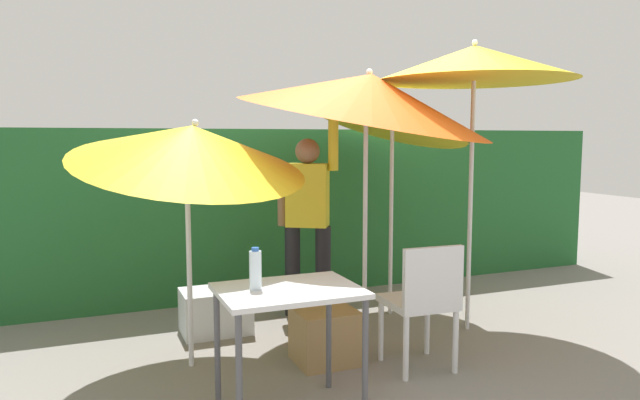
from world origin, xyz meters
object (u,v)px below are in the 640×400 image
at_px(chair_plastic, 423,298).
at_px(crate_cardboard, 325,336).
at_px(bottle_water, 255,270).
at_px(person_vendor, 308,213).
at_px(umbrella_orange, 474,64).
at_px(umbrella_yellow, 390,112).
at_px(umbrella_navy, 191,146).
at_px(umbrella_rainbow, 368,97).
at_px(cooler_box, 216,311).
at_px(folding_table, 289,304).

bearing_deg(chair_plastic, crate_cardboard, 145.54).
relative_size(chair_plastic, bottle_water, 3.71).
relative_size(person_vendor, chair_plastic, 2.11).
bearing_deg(umbrella_orange, person_vendor, 142.45).
relative_size(umbrella_orange, umbrella_yellow, 1.09).
height_order(umbrella_navy, crate_cardboard, umbrella_navy).
distance_m(person_vendor, crate_cardboard, 1.34).
height_order(umbrella_rainbow, crate_cardboard, umbrella_rainbow).
bearing_deg(chair_plastic, person_vendor, 100.91).
bearing_deg(person_vendor, umbrella_rainbow, -70.41).
bearing_deg(chair_plastic, umbrella_navy, 154.30).
bearing_deg(umbrella_navy, cooler_box, 66.22).
bearing_deg(folding_table, person_vendor, 65.71).
height_order(umbrella_rainbow, cooler_box, umbrella_rainbow).
xyz_separation_m(umbrella_orange, chair_plastic, (-0.83, -0.61, -1.69)).
relative_size(crate_cardboard, folding_table, 0.53).
relative_size(umbrella_orange, umbrella_navy, 1.24).
distance_m(umbrella_orange, umbrella_yellow, 0.86).
distance_m(umbrella_yellow, cooler_box, 2.30).
bearing_deg(umbrella_yellow, umbrella_rainbow, -133.57).
bearing_deg(umbrella_rainbow, cooler_box, 154.30).
relative_size(umbrella_navy, bottle_water, 8.02).
relative_size(umbrella_navy, folding_table, 2.41).
relative_size(umbrella_yellow, folding_table, 2.75).
xyz_separation_m(umbrella_orange, umbrella_yellow, (-0.39, 0.68, -0.36)).
relative_size(person_vendor, cooler_box, 3.42).
bearing_deg(person_vendor, umbrella_yellow, -13.94).
bearing_deg(cooler_box, chair_plastic, -48.85).
distance_m(umbrella_rainbow, crate_cardboard, 1.85).
bearing_deg(umbrella_navy, person_vendor, 34.01).
height_order(umbrella_yellow, crate_cardboard, umbrella_yellow).
xyz_separation_m(umbrella_rainbow, umbrella_navy, (-1.40, -0.10, -0.38)).
xyz_separation_m(umbrella_rainbow, person_vendor, (-0.24, 0.68, -0.99)).
xyz_separation_m(crate_cardboard, folding_table, (-0.50, -0.66, 0.47)).
height_order(person_vendor, chair_plastic, person_vendor).
bearing_deg(umbrella_yellow, folding_table, -133.96).
bearing_deg(folding_table, cooler_box, 93.12).
bearing_deg(cooler_box, crate_cardboard, -57.72).
distance_m(umbrella_orange, umbrella_navy, 2.36).
distance_m(folding_table, bottle_water, 0.28).
bearing_deg(bottle_water, umbrella_orange, 22.14).
height_order(umbrella_orange, umbrella_navy, umbrella_orange).
distance_m(chair_plastic, crate_cardboard, 0.76).
xyz_separation_m(chair_plastic, folding_table, (-1.07, -0.27, 0.15)).
relative_size(umbrella_yellow, bottle_water, 9.16).
height_order(umbrella_yellow, person_vendor, umbrella_yellow).
bearing_deg(umbrella_yellow, umbrella_navy, -162.29).
bearing_deg(umbrella_navy, bottle_water, -78.76).
bearing_deg(crate_cardboard, umbrella_orange, 9.17).
distance_m(umbrella_navy, cooler_box, 1.53).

